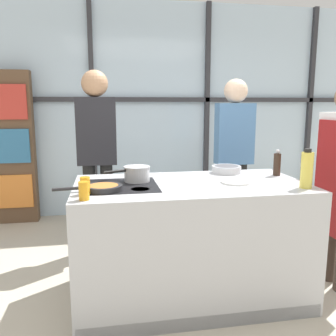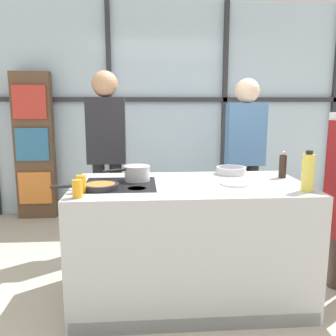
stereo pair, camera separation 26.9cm
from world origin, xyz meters
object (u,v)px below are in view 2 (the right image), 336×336
spectator_center_left (245,150)px  oil_bottle (308,172)px  frying_pan (99,186)px  juice_glass_near (77,189)px  juice_glass_far (81,184)px  white_plate (236,184)px  mixing_bowl (231,170)px  spectator_far_left (107,146)px  pepper_grinder (283,166)px  saucepan (137,173)px

spectator_center_left → oil_bottle: 1.29m
spectator_center_left → frying_pan: bearing=39.7°
juice_glass_near → juice_glass_far: size_ratio=1.00×
white_plate → mixing_bowl: bearing=80.7°
frying_pan → spectator_far_left: bearing=92.8°
oil_bottle → pepper_grinder: (0.01, 0.45, -0.03)m
frying_pan → saucepan: bearing=44.3°
spectator_far_left → pepper_grinder: spectator_far_left is taller
spectator_center_left → juice_glass_near: 1.98m
mixing_bowl → juice_glass_far: 1.27m
juice_glass_far → saucepan: bearing=43.0°
pepper_grinder → juice_glass_far: (-1.52, -0.37, -0.04)m
spectator_far_left → mixing_bowl: 1.28m
frying_pan → oil_bottle: (1.40, -0.17, 0.11)m
spectator_center_left → mixing_bowl: size_ratio=6.97×
spectator_far_left → oil_bottle: spectator_far_left is taller
juice_glass_near → frying_pan: bearing=64.9°
white_plate → juice_glass_near: 1.12m
oil_bottle → juice_glass_near: oil_bottle is taller
pepper_grinder → juice_glass_near: size_ratio=1.89×
pepper_grinder → juice_glass_near: 1.60m
spectator_far_left → mixing_bowl: bearing=149.1°
white_plate → mixing_bowl: size_ratio=0.90×
white_plate → juice_glass_near: size_ratio=1.95×
frying_pan → pepper_grinder: 1.44m
mixing_bowl → pepper_grinder: size_ratio=1.15×
saucepan → mixing_bowl: bearing=15.1°
white_plate → oil_bottle: size_ratio=0.81×
frying_pan → mixing_bowl: size_ratio=1.85×
frying_pan → saucepan: size_ratio=1.32×
saucepan → spectator_center_left: bearing=38.4°
saucepan → white_plate: 0.74m
saucepan → juice_glass_near: bearing=-127.2°
spectator_center_left → pepper_grinder: bearing=94.3°
spectator_far_left → white_plate: (1.03, -1.05, -0.16)m
spectator_center_left → saucepan: bearing=38.4°
pepper_grinder → spectator_far_left: bearing=150.4°
mixing_bowl → oil_bottle: bearing=-60.3°
spectator_far_left → juice_glass_near: size_ratio=15.73×
juice_glass_far → oil_bottle: bearing=-3.1°
white_plate → juice_glass_far: bearing=-171.9°
juice_glass_near → juice_glass_far: (0.00, 0.14, 0.00)m
frying_pan → white_plate: (0.97, 0.07, -0.01)m
white_plate → juice_glass_far: size_ratio=1.95×
white_plate → saucepan: bearing=165.7°
oil_bottle → spectator_center_left: bearing=92.4°
spectator_center_left → juice_glass_far: bearing=39.6°
spectator_center_left → juice_glass_near: size_ratio=15.16×
white_plate → juice_glass_near: bearing=-164.7°
juice_glass_near → juice_glass_far: bearing=90.0°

